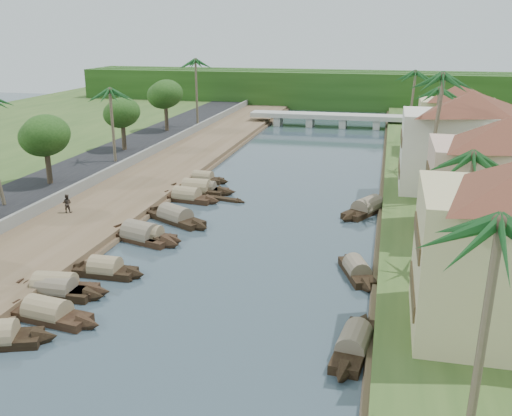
# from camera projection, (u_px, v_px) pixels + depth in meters

# --- Properties ---
(ground) EXTENTS (220.00, 220.00, 0.00)m
(ground) POSITION_uv_depth(u_px,v_px,m) (206.00, 301.00, 37.84)
(ground) COLOR #32424C
(ground) RESTS_ON ground
(left_bank) EXTENTS (10.00, 180.00, 0.80)m
(left_bank) POSITION_uv_depth(u_px,v_px,m) (119.00, 197.00, 59.74)
(left_bank) COLOR brown
(left_bank) RESTS_ON ground
(right_bank) EXTENTS (16.00, 180.00, 1.20)m
(right_bank) POSITION_uv_depth(u_px,v_px,m) (471.00, 219.00, 52.14)
(right_bank) COLOR #2F4B1E
(right_bank) RESTS_ON ground
(road) EXTENTS (8.00, 180.00, 1.40)m
(road) POSITION_uv_depth(u_px,v_px,m) (46.00, 189.00, 61.48)
(road) COLOR black
(road) RESTS_ON ground
(retaining_wall) EXTENTS (0.40, 180.00, 1.10)m
(retaining_wall) POSITION_uv_depth(u_px,v_px,m) (82.00, 186.00, 60.36)
(retaining_wall) COLOR slate
(retaining_wall) RESTS_ON left_bank
(treeline) EXTENTS (120.00, 14.00, 8.00)m
(treeline) POSITION_uv_depth(u_px,v_px,m) (341.00, 89.00, 129.51)
(treeline) COLOR #1A3B10
(treeline) RESTS_ON ground
(bridge) EXTENTS (28.00, 4.00, 2.40)m
(bridge) POSITION_uv_depth(u_px,v_px,m) (327.00, 117.00, 104.19)
(bridge) COLOR #A3A499
(bridge) RESTS_ON ground
(building_mid) EXTENTS (14.11, 14.11, 9.70)m
(building_mid) POSITION_uv_depth(u_px,v_px,m) (502.00, 177.00, 44.69)
(building_mid) COLOR #D0A493
(building_mid) RESTS_ON right_bank
(building_far) EXTENTS (15.59, 15.59, 10.20)m
(building_far) POSITION_uv_depth(u_px,v_px,m) (468.00, 141.00, 57.83)
(building_far) COLOR beige
(building_far) RESTS_ON right_bank
(building_distant) EXTENTS (12.62, 12.62, 9.20)m
(building_distant) POSITION_uv_depth(u_px,v_px,m) (457.00, 117.00, 76.34)
(building_distant) COLOR tan
(building_distant) RESTS_ON right_bank
(sampan_2) EXTENTS (8.06, 2.70, 2.11)m
(sampan_2) POSITION_uv_depth(u_px,v_px,m) (48.00, 313.00, 35.32)
(sampan_2) COLOR black
(sampan_2) RESTS_ON ground
(sampan_3) EXTENTS (7.35, 1.75, 2.01)m
(sampan_3) POSITION_uv_depth(u_px,v_px,m) (56.00, 290.00, 38.47)
(sampan_3) COLOR black
(sampan_3) RESTS_ON ground
(sampan_4) EXTENTS (8.09, 2.66, 2.25)m
(sampan_4) POSITION_uv_depth(u_px,v_px,m) (55.00, 288.00, 38.75)
(sampan_4) COLOR black
(sampan_4) RESTS_ON ground
(sampan_5) EXTENTS (6.37, 1.83, 2.06)m
(sampan_5) POSITION_uv_depth(u_px,v_px,m) (105.00, 270.00, 41.71)
(sampan_5) COLOR black
(sampan_5) RESTS_ON ground
(sampan_6) EXTENTS (8.55, 4.35, 2.46)m
(sampan_6) POSITION_uv_depth(u_px,v_px,m) (141.00, 236.00, 48.56)
(sampan_6) COLOR black
(sampan_6) RESTS_ON ground
(sampan_7) EXTENTS (6.40, 3.34, 1.76)m
(sampan_7) POSITION_uv_depth(u_px,v_px,m) (138.00, 236.00, 48.51)
(sampan_7) COLOR black
(sampan_7) RESTS_ON ground
(sampan_8) EXTENTS (6.56, 2.14, 2.03)m
(sampan_8) POSITION_uv_depth(u_px,v_px,m) (149.00, 236.00, 48.44)
(sampan_8) COLOR black
(sampan_8) RESTS_ON ground
(sampan_9) EXTENTS (8.76, 5.95, 2.28)m
(sampan_9) POSITION_uv_depth(u_px,v_px,m) (175.00, 217.00, 53.29)
(sampan_9) COLOR black
(sampan_9) RESTS_ON ground
(sampan_10) EXTENTS (8.00, 2.75, 2.17)m
(sampan_10) POSITION_uv_depth(u_px,v_px,m) (187.00, 197.00, 59.67)
(sampan_10) COLOR black
(sampan_10) RESTS_ON ground
(sampan_11) EXTENTS (8.55, 2.30, 2.41)m
(sampan_11) POSITION_uv_depth(u_px,v_px,m) (197.00, 190.00, 62.41)
(sampan_11) COLOR black
(sampan_11) RESTS_ON ground
(sampan_12) EXTENTS (7.70, 1.70, 1.87)m
(sampan_12) POSITION_uv_depth(u_px,v_px,m) (203.00, 189.00, 62.67)
(sampan_12) COLOR black
(sampan_12) RESTS_ON ground
(sampan_13) EXTENTS (6.82, 2.17, 1.89)m
(sampan_13) POSITION_uv_depth(u_px,v_px,m) (203.00, 179.00, 66.95)
(sampan_13) COLOR black
(sampan_13) RESTS_ON ground
(sampan_14) EXTENTS (2.53, 8.09, 1.97)m
(sampan_14) POSITION_uv_depth(u_px,v_px,m) (354.00, 344.00, 31.94)
(sampan_14) COLOR black
(sampan_14) RESTS_ON ground
(sampan_15) EXTENTS (3.61, 6.90, 1.88)m
(sampan_15) POSITION_uv_depth(u_px,v_px,m) (357.00, 270.00, 41.61)
(sampan_15) COLOR black
(sampan_15) RESTS_ON ground
(sampan_16) EXTENTS (5.93, 9.03, 2.27)m
(sampan_16) POSITION_uv_depth(u_px,v_px,m) (367.00, 208.00, 55.92)
(sampan_16) COLOR black
(sampan_16) RESTS_ON ground
(canoe_1) EXTENTS (4.36, 1.94, 0.70)m
(canoe_1) POSITION_uv_depth(u_px,v_px,m) (111.00, 275.00, 41.62)
(canoe_1) COLOR black
(canoe_1) RESTS_ON ground
(canoe_2) EXTENTS (5.55, 2.02, 0.80)m
(canoe_2) POSITION_uv_depth(u_px,v_px,m) (222.00, 199.00, 60.07)
(canoe_2) COLOR black
(canoe_2) RESTS_ON ground
(palm_0) EXTENTS (3.20, 3.20, 11.11)m
(palm_0) POSITION_uv_depth(u_px,v_px,m) (497.00, 227.00, 20.36)
(palm_0) COLOR #73614C
(palm_0) RESTS_ON ground
(palm_1) EXTENTS (3.20, 3.20, 9.74)m
(palm_1) POSITION_uv_depth(u_px,v_px,m) (464.00, 157.00, 37.53)
(palm_1) COLOR #73614C
(palm_1) RESTS_ON ground
(palm_2) EXTENTS (3.20, 3.20, 13.66)m
(palm_2) POSITION_uv_depth(u_px,v_px,m) (437.00, 78.00, 51.16)
(palm_2) COLOR #73614C
(palm_2) RESTS_ON ground
(palm_3) EXTENTS (3.20, 3.20, 11.05)m
(palm_3) POSITION_uv_depth(u_px,v_px,m) (435.00, 91.00, 64.88)
(palm_3) COLOR #73614C
(palm_3) RESTS_ON ground
(palm_6) EXTENTS (3.20, 3.20, 10.38)m
(palm_6) POSITION_uv_depth(u_px,v_px,m) (110.00, 91.00, 68.77)
(palm_6) COLOR #73614C
(palm_6) RESTS_ON ground
(palm_7) EXTENTS (3.20, 3.20, 11.66)m
(palm_7) POSITION_uv_depth(u_px,v_px,m) (413.00, 74.00, 81.66)
(palm_7) COLOR #73614C
(palm_7) RESTS_ON ground
(palm_8) EXTENTS (3.20, 3.20, 12.46)m
(palm_8) POSITION_uv_depth(u_px,v_px,m) (196.00, 62.00, 93.57)
(palm_8) COLOR #73614C
(palm_8) RESTS_ON ground
(tree_3) EXTENTS (4.98, 4.98, 7.19)m
(tree_3) POSITION_uv_depth(u_px,v_px,m) (45.00, 136.00, 59.74)
(tree_3) COLOR brown
(tree_3) RESTS_ON ground
(tree_4) EXTENTS (4.55, 4.55, 6.91)m
(tree_4) POSITION_uv_depth(u_px,v_px,m) (122.00, 113.00, 76.66)
(tree_4) COLOR brown
(tree_4) RESTS_ON ground
(tree_5) EXTENTS (5.17, 5.17, 7.95)m
(tree_5) POSITION_uv_depth(u_px,v_px,m) (165.00, 95.00, 90.97)
(tree_5) COLOR brown
(tree_5) RESTS_ON ground
(person_far) EXTENTS (0.92, 0.76, 1.75)m
(person_far) POSITION_uv_depth(u_px,v_px,m) (67.00, 203.00, 53.23)
(person_far) COLOR #332A24
(person_far) RESTS_ON left_bank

